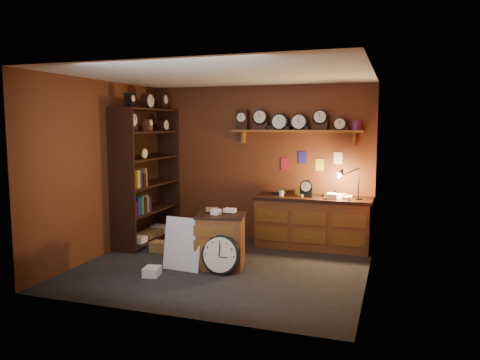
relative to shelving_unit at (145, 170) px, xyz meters
name	(u,v)px	position (x,y,z in m)	size (l,w,h in m)	color
floor	(223,267)	(1.79, -0.98, -1.25)	(4.00, 4.00, 0.00)	black
room_shell	(228,147)	(1.84, -0.87, 0.47)	(4.02, 3.62, 2.71)	#602E16
shelving_unit	(145,170)	(0.00, 0.00, 0.00)	(0.47, 1.60, 2.58)	black
workbench	(313,219)	(2.83, 0.49, -0.78)	(1.90, 0.66, 1.36)	brown
low_cabinet	(221,238)	(1.77, -0.99, -0.84)	(0.77, 0.69, 0.85)	brown
big_round_clock	(220,255)	(1.87, -1.28, -0.99)	(0.54, 0.17, 0.54)	black
white_panel	(183,269)	(1.30, -1.27, -1.25)	(0.57, 0.02, 0.76)	silver
mini_fridge	(209,227)	(1.02, 0.41, -1.03)	(0.52, 0.54, 0.45)	silver
floor_box_a	(160,246)	(0.54, -0.55, -1.17)	(0.27, 0.23, 0.16)	olive
floor_box_b	(152,271)	(1.03, -1.66, -1.19)	(0.20, 0.24, 0.12)	white
floor_box_c	(219,252)	(1.58, -0.59, -1.16)	(0.24, 0.20, 0.18)	olive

